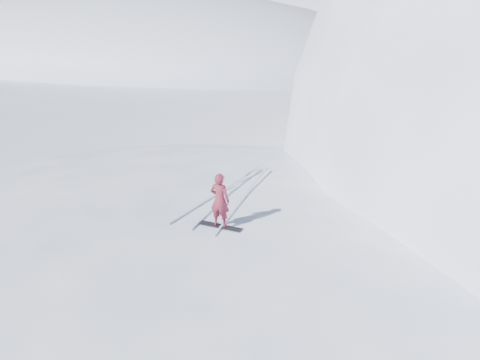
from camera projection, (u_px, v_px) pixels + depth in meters
The scene contains 8 objects.
ground at pixel (187, 349), 10.94m from camera, with size 400.00×400.00×0.00m, color white.
near_ridge at pixel (278, 302), 12.74m from camera, with size 36.00×28.00×4.80m, color white.
far_ridge_a at pixel (123, 59), 94.23m from camera, with size 120.00×70.00×28.00m, color white.
far_ridge_c at pixel (338, 51), 117.32m from camera, with size 140.00×90.00×36.00m, color white.
wind_bumps at pixel (219, 299), 12.87m from camera, with size 16.00×14.40×1.00m.
snowboard at pixel (220, 226), 12.13m from camera, with size 1.29×0.24×0.02m, color black.
snowboarder at pixel (220, 200), 11.85m from camera, with size 0.57×0.38×1.58m, color maroon.
board_tracks at pixel (233, 192), 14.52m from camera, with size 2.26×5.99×0.04m.
Camera 1 is at (6.02, -6.47, 7.88)m, focal length 32.00 mm.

